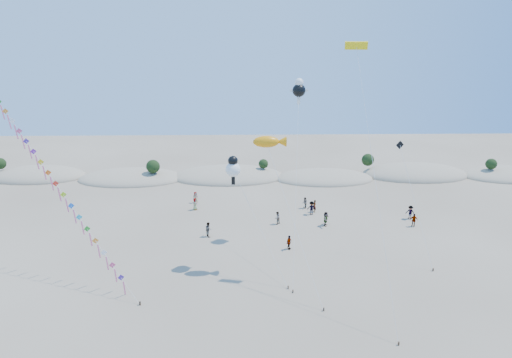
% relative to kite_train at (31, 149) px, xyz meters
% --- Properties ---
extents(dune_ridge, '(145.30, 11.49, 5.57)m').
position_rel_kite_train_xyz_m(dune_ridge, '(18.89, 27.67, -11.65)').
color(dune_ridge, gray).
rests_on(dune_ridge, ground).
extents(kite_train, '(22.34, 16.93, 22.69)m').
position_rel_kite_train_xyz_m(kite_train, '(0.00, 0.00, 0.00)').
color(kite_train, '#3F2D1E').
rests_on(kite_train, ground).
extents(fish_kite, '(5.85, 9.09, 13.27)m').
position_rel_kite_train_xyz_m(fish_kite, '(23.18, -1.70, 0.93)').
color(fish_kite, '#3F2D1E').
rests_on(fish_kite, ground).
extents(cartoon_kite_low, '(5.83, 6.18, 11.25)m').
position_rel_kite_train_xyz_m(cartoon_kite_low, '(19.66, -1.27, -1.70)').
color(cartoon_kite_low, '#3F2D1E').
rests_on(cartoon_kite_low, ground).
extents(cartoon_kite_high, '(2.70, 14.07, 17.98)m').
position_rel_kite_train_xyz_m(cartoon_kite_high, '(26.71, 5.91, 5.02)').
color(cartoon_kite_high, '#3F2D1E').
rests_on(cartoon_kite_high, ground).
extents(parafoil_kite, '(2.58, 13.30, 21.72)m').
position_rel_kite_train_xyz_m(parafoil_kite, '(30.76, -2.14, 8.96)').
color(parafoil_kite, '#3F2D1E').
rests_on(parafoil_kite, ground).
extents(dark_kite, '(2.95, 6.05, 11.93)m').
position_rel_kite_train_xyz_m(dark_kite, '(37.65, 0.32, -3.59)').
color(dark_kite, '#3F2D1E').
rests_on(dark_kite, ground).
extents(beachgoers, '(29.29, 15.51, 1.80)m').
position_rel_kite_train_xyz_m(beachgoers, '(28.18, 9.12, -10.91)').
color(beachgoers, slate).
rests_on(beachgoers, ground).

